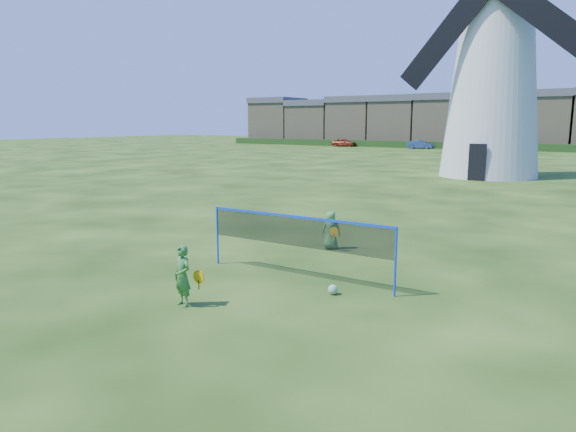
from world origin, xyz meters
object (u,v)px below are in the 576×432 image
Objects in this scene: badminton_net at (297,232)px; car_right at (420,145)px; car_left at (344,142)px; player_boy at (331,230)px; player_girl at (183,276)px; windmill at (494,76)px; play_ball at (333,290)px.

badminton_net reaches higher than car_right.
player_boy is at bearing -157.34° from car_left.
badminton_net is 3.26m from player_boy.
badminton_net is at bearing 85.70° from player_girl.
player_girl is 73.86m from car_left.
windmill reaches higher than player_boy.
player_girl is 69.30m from car_right.
car_left is (-32.59, 65.03, 0.54)m from play_ball.
windmill is at bearing 93.38° from badminton_net.
player_girl reaches higher than player_boy.
player_boy is 63.53m from car_right.
car_right is at bearing -95.65° from player_boy.
badminton_net is 3.12m from player_girl.
player_boy is (0.91, -24.89, -6.30)m from windmill.
car_left is at bearing 83.73° from car_right.
player_boy is at bearing 103.39° from badminton_net.
badminton_net is at bearing 155.12° from play_ball.
windmill is 40.38m from car_right.
badminton_net is at bearing -157.92° from car_left.
play_ball is 0.06× the size of car_right.
play_ball is at bearing 96.69° from player_boy.
badminton_net is 4.40× the size of player_boy.
badminton_net is at bearing -168.25° from car_right.
player_boy is at bearing 118.81° from play_ball.
player_girl is (0.70, -30.94, -6.24)m from windmill.
car_left is at bearing 129.14° from windmill.
play_ball is (2.05, -3.73, -0.46)m from player_boy.
play_ball is (2.96, -28.62, -6.77)m from windmill.
player_girl is 6.05m from player_boy.
player_boy is at bearing -168.11° from car_right.
windmill reaches higher than badminton_net.
player_girl is at bearing 65.88° from player_boy.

